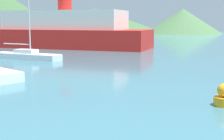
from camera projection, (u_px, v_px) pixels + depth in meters
sailboat_middle at (26, 55)px, 30.69m from camera, size 7.62×3.50×10.11m
ferry_distant at (65, 31)px, 44.93m from camera, size 25.26×11.54×6.81m
buoy_marker at (224, 97)px, 13.65m from camera, size 0.86×0.86×0.99m
hill_west at (0, 11)px, 111.33m from camera, size 45.52×45.52×15.10m
hill_central at (95, 20)px, 116.74m from camera, size 50.49×50.49×8.73m
hill_east at (183, 21)px, 98.87m from camera, size 24.34×24.34×7.77m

